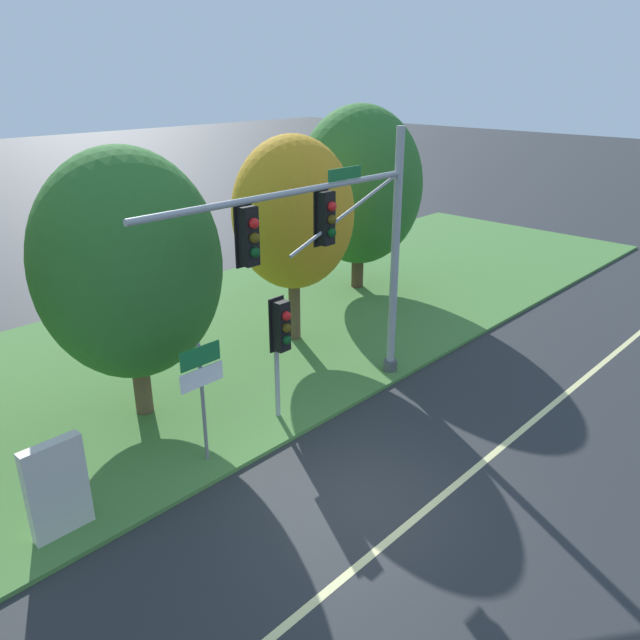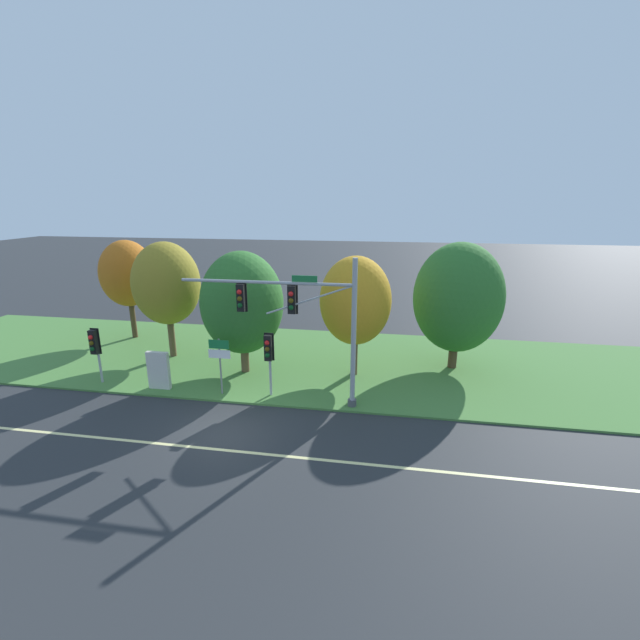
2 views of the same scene
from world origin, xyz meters
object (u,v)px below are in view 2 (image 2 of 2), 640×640
at_px(pedestrian_signal_near_kerb, 269,351).
at_px(tree_tall_centre, 458,298).
at_px(tree_left_of_mast, 166,284).
at_px(route_sign_post, 220,356).
at_px(pedestrian_signal_further_along, 95,345).
at_px(info_kiosk, 159,370).
at_px(tree_behind_signpost, 242,303).
at_px(tree_mid_verge, 355,301).
at_px(tree_nearest_road, 127,274).
at_px(traffic_signal_mast, 304,315).

relative_size(pedestrian_signal_near_kerb, tree_tall_centre, 0.45).
bearing_deg(tree_left_of_mast, pedestrian_signal_near_kerb, -30.82).
bearing_deg(pedestrian_signal_near_kerb, route_sign_post, -177.53).
height_order(pedestrian_signal_further_along, info_kiosk, pedestrian_signal_further_along).
bearing_deg(pedestrian_signal_further_along, info_kiosk, -0.26).
xyz_separation_m(tree_behind_signpost, tree_mid_verge, (5.85, 0.58, 0.20)).
xyz_separation_m(tree_nearest_road, info_kiosk, (5.90, -7.21, -3.38)).
xyz_separation_m(traffic_signal_mast, tree_nearest_road, (-13.24, 7.47, 0.14)).
height_order(pedestrian_signal_further_along, tree_mid_verge, tree_mid_verge).
bearing_deg(info_kiosk, tree_tall_centre, 19.81).
height_order(tree_mid_verge, info_kiosk, tree_mid_verge).
distance_m(tree_left_of_mast, tree_mid_verge, 10.94).
relative_size(tree_behind_signpost, info_kiosk, 3.43).
xyz_separation_m(pedestrian_signal_further_along, route_sign_post, (6.56, -0.08, -0.16)).
height_order(traffic_signal_mast, tree_behind_signpost, traffic_signal_mast).
bearing_deg(traffic_signal_mast, tree_behind_signpost, 141.97).
distance_m(tree_nearest_road, tree_behind_signpost, 10.34).
bearing_deg(traffic_signal_mast, info_kiosk, 177.91).
xyz_separation_m(tree_left_of_mast, tree_tall_centre, (16.20, 0.92, -0.41)).
bearing_deg(tree_behind_signpost, tree_nearest_road, 154.66).
bearing_deg(traffic_signal_mast, route_sign_post, 177.17).
height_order(tree_nearest_road, tree_tall_centre, tree_tall_centre).
distance_m(tree_mid_verge, info_kiosk, 10.35).
relative_size(tree_behind_signpost, tree_mid_verge, 1.03).
bearing_deg(traffic_signal_mast, tree_nearest_road, 150.56).
height_order(tree_tall_centre, info_kiosk, tree_tall_centre).
bearing_deg(tree_left_of_mast, tree_nearest_road, 146.29).
xyz_separation_m(tree_nearest_road, tree_mid_verge, (15.19, -3.84, -0.31)).
distance_m(route_sign_post, tree_tall_centre, 12.71).
xyz_separation_m(pedestrian_signal_further_along, tree_tall_centre, (17.92, 5.25, 1.88)).
height_order(pedestrian_signal_further_along, tree_nearest_road, tree_nearest_road).
bearing_deg(route_sign_post, traffic_signal_mast, -2.83).
xyz_separation_m(tree_behind_signpost, tree_tall_centre, (11.16, 2.48, 0.14)).
xyz_separation_m(tree_nearest_road, tree_tall_centre, (20.50, -1.94, -0.37)).
bearing_deg(pedestrian_signal_further_along, tree_nearest_road, 109.73).
relative_size(pedestrian_signal_further_along, tree_behind_signpost, 0.44).
relative_size(pedestrian_signal_further_along, tree_mid_verge, 0.46).
relative_size(route_sign_post, tree_left_of_mast, 0.41).
bearing_deg(pedestrian_signal_near_kerb, tree_left_of_mast, 149.18).
bearing_deg(tree_mid_verge, info_kiosk, -160.08).
distance_m(tree_behind_signpost, info_kiosk, 5.28).
relative_size(tree_left_of_mast, info_kiosk, 3.56).
relative_size(traffic_signal_mast, tree_left_of_mast, 1.17).
relative_size(traffic_signal_mast, tree_mid_verge, 1.25).
relative_size(tree_nearest_road, tree_tall_centre, 0.94).
distance_m(route_sign_post, tree_mid_verge, 7.27).
relative_size(tree_nearest_road, tree_mid_verge, 1.03).
bearing_deg(tree_tall_centre, tree_nearest_road, 174.58).
xyz_separation_m(tree_behind_signpost, info_kiosk, (-3.44, -2.79, -2.87)).
distance_m(pedestrian_signal_near_kerb, tree_nearest_road, 13.72).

